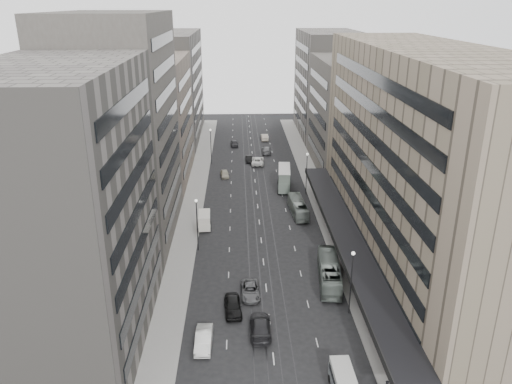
{
  "coord_description": "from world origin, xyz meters",
  "views": [
    {
      "loc": [
        -3.44,
        -55.78,
        35.32
      ],
      "look_at": [
        -0.64,
        19.98,
        6.28
      ],
      "focal_mm": 35.0,
      "sensor_mm": 36.0,
      "label": 1
    }
  ],
  "objects": [
    {
      "name": "bus_near",
      "position": [
        8.5,
        2.14,
        1.54
      ],
      "size": [
        3.79,
        11.31,
        3.09
      ],
      "primitive_type": "imported",
      "rotation": [
        0.0,
        0.0,
        3.03
      ],
      "color": "slate",
      "rests_on": "ground"
    },
    {
      "name": "ground",
      "position": [
        0.0,
        0.0,
        0.0
      ],
      "size": [
        220.0,
        220.0,
        0.0
      ],
      "primitive_type": "plane",
      "color": "black",
      "rests_on": "ground"
    },
    {
      "name": "sedan_5",
      "position": [
        -0.94,
        56.4,
        0.69
      ],
      "size": [
        1.72,
        4.29,
        1.39
      ],
      "primitive_type": "imported",
      "rotation": [
        0.0,
        0.0,
        0.06
      ],
      "color": "black",
      "rests_on": "ground"
    },
    {
      "name": "sedan_7",
      "position": [
        3.5,
        63.32,
        0.81
      ],
      "size": [
        2.31,
        5.62,
        1.63
      ],
      "primitive_type": "imported",
      "rotation": [
        0.0,
        0.0,
        3.14
      ],
      "color": "slate",
      "rests_on": "ground"
    },
    {
      "name": "sedan_6",
      "position": [
        1.0,
        54.46,
        0.83
      ],
      "size": [
        3.06,
        6.12,
        1.67
      ],
      "primitive_type": "imported",
      "rotation": [
        0.0,
        0.0,
        3.09
      ],
      "color": "white",
      "rests_on": "ground"
    },
    {
      "name": "sedan_8",
      "position": [
        -4.47,
        70.03,
        0.77
      ],
      "size": [
        2.11,
        4.61,
        1.53
      ],
      "primitive_type": "imported",
      "rotation": [
        0.0,
        0.0,
        0.07
      ],
      "color": "#252527",
      "rests_on": "ground"
    },
    {
      "name": "lamp_left_near",
      "position": [
        -9.7,
        12.0,
        5.2
      ],
      "size": [
        0.44,
        0.44,
        8.32
      ],
      "color": "#262628",
      "rests_on": "ground"
    },
    {
      "name": "building_right_far",
      "position": [
        21.5,
        82.0,
        14.0
      ],
      "size": [
        15.0,
        32.0,
        28.0
      ],
      "primitive_type": "cube",
      "color": "slate",
      "rests_on": "ground"
    },
    {
      "name": "panel_van",
      "position": [
        -9.2,
        19.79,
        1.49
      ],
      "size": [
        2.31,
        4.39,
        2.71
      ],
      "rotation": [
        0.0,
        0.0,
        0.05
      ],
      "color": "silver",
      "rests_on": "ground"
    },
    {
      "name": "lamp_right_near",
      "position": [
        9.7,
        -5.0,
        5.2
      ],
      "size": [
        0.44,
        0.44,
        8.32
      ],
      "color": "#262628",
      "rests_on": "ground"
    },
    {
      "name": "building_left_c",
      "position": [
        -21.5,
        46.0,
        12.5
      ],
      "size": [
        15.0,
        28.0,
        25.0
      ],
      "primitive_type": "cube",
      "color": "gray",
      "rests_on": "ground"
    },
    {
      "name": "sidewalk_left",
      "position": [
        -12.0,
        37.5,
        0.07
      ],
      "size": [
        4.0,
        125.0,
        0.15
      ],
      "primitive_type": "cube",
      "color": "gray",
      "rests_on": "ground"
    },
    {
      "name": "sedan_1",
      "position": [
        -7.49,
        -10.56,
        0.83
      ],
      "size": [
        1.83,
        5.07,
        1.66
      ],
      "primitive_type": "imported",
      "rotation": [
        0.0,
        0.0,
        -0.02
      ],
      "color": "white",
      "rests_on": "ground"
    },
    {
      "name": "sedan_9",
      "position": [
        3.73,
        75.82,
        0.85
      ],
      "size": [
        1.9,
        5.18,
        1.7
      ],
      "primitive_type": "imported",
      "rotation": [
        0.0,
        0.0,
        3.16
      ],
      "color": "beige",
      "rests_on": "ground"
    },
    {
      "name": "building_left_d",
      "position": [
        -21.5,
        79.0,
        14.0
      ],
      "size": [
        15.0,
        38.0,
        28.0
      ],
      "primitive_type": "cube",
      "color": "slate",
      "rests_on": "ground"
    },
    {
      "name": "sedan_3",
      "position": [
        -1.2,
        -8.47,
        0.86
      ],
      "size": [
        2.45,
        5.94,
        1.72
      ],
      "primitive_type": "imported",
      "rotation": [
        0.0,
        0.0,
        3.13
      ],
      "color": "black",
      "rests_on": "ground"
    },
    {
      "name": "vw_microbus",
      "position": [
        6.31,
        -18.07,
        1.41
      ],
      "size": [
        2.2,
        4.7,
        2.52
      ],
      "rotation": [
        0.0,
        0.0,
        0.01
      ],
      "color": "slate",
      "rests_on": "ground"
    },
    {
      "name": "building_right_mid",
      "position": [
        21.5,
        52.0,
        12.0
      ],
      "size": [
        15.0,
        28.0,
        24.0
      ],
      "primitive_type": "cube",
      "color": "#48443E",
      "rests_on": "ground"
    },
    {
      "name": "department_store",
      "position": [
        21.45,
        8.0,
        14.95
      ],
      "size": [
        19.2,
        60.0,
        30.0
      ],
      "color": "gray",
      "rests_on": "ground"
    },
    {
      "name": "sidewalk_right",
      "position": [
        12.0,
        37.5,
        0.07
      ],
      "size": [
        4.0,
        125.0,
        0.15
      ],
      "primitive_type": "cube",
      "color": "gray",
      "rests_on": "ground"
    },
    {
      "name": "lamp_right_far",
      "position": [
        9.7,
        35.0,
        5.2
      ],
      "size": [
        0.44,
        0.44,
        8.32
      ],
      "color": "#262628",
      "rests_on": "ground"
    },
    {
      "name": "bus_far",
      "position": [
        6.98,
        25.15,
        1.34
      ],
      "size": [
        2.83,
        9.77,
        2.69
      ],
      "primitive_type": "imported",
      "rotation": [
        0.0,
        0.0,
        3.2
      ],
      "color": "gray",
      "rests_on": "ground"
    },
    {
      "name": "building_left_b",
      "position": [
        -21.5,
        19.0,
        17.0
      ],
      "size": [
        15.0,
        26.0,
        34.0
      ],
      "primitive_type": "cube",
      "color": "#48443E",
      "rests_on": "ground"
    },
    {
      "name": "double_decker",
      "position": [
        5.66,
        37.86,
        2.39
      ],
      "size": [
        3.05,
        8.26,
        4.43
      ],
      "rotation": [
        0.0,
        0.0,
        -0.08
      ],
      "color": "slate",
      "rests_on": "ground"
    },
    {
      "name": "building_left_a",
      "position": [
        -21.5,
        -8.0,
        15.0
      ],
      "size": [
        15.0,
        28.0,
        30.0
      ],
      "primitive_type": "cube",
      "color": "slate",
      "rests_on": "ground"
    },
    {
      "name": "lamp_left_far",
      "position": [
        -9.7,
        55.0,
        5.2
      ],
      "size": [
        0.44,
        0.44,
        8.32
      ],
      "color": "#262628",
      "rests_on": "ground"
    },
    {
      "name": "sedan_0",
      "position": [
        -4.33,
        -4.33,
        0.86
      ],
      "size": [
        2.39,
        5.17,
        1.71
      ],
      "primitive_type": "imported",
      "rotation": [
        0.0,
        0.0,
        0.08
      ],
      "color": "black",
      "rests_on": "ground"
    },
    {
      "name": "sedan_4",
      "position": [
        -6.42,
        45.64,
        0.71
      ],
      "size": [
        2.15,
        4.35,
        1.43
      ],
      "primitive_type": "imported",
      "rotation": [
        0.0,
        0.0,
        0.11
      ],
      "color": "#B0A992",
      "rests_on": "ground"
    },
    {
      "name": "sedan_2",
      "position": [
        -2.12,
        -0.76,
        0.71
      ],
      "size": [
        2.5,
        5.19,
        1.42
      ],
      "primitive_type": "imported",
      "rotation": [
        0.0,
        0.0,
        0.03
      ],
      "color": "#565759",
      "rests_on": "ground"
    }
  ]
}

